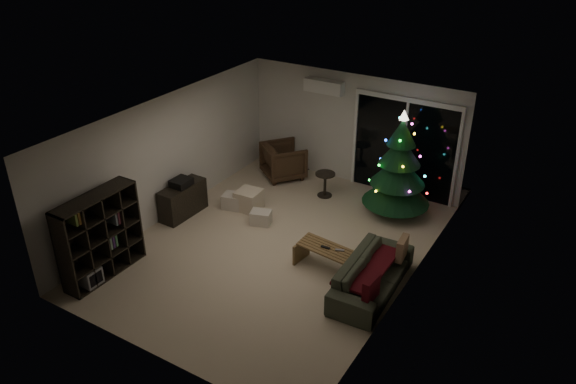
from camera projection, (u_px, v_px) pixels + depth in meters
name	position (u px, v px, depth m)	size (l,w,h in m)	color
room	(335.00, 174.00, 10.92)	(6.50, 7.51, 2.60)	beige
bookshelf	(92.00, 233.00, 9.48)	(0.38, 1.52, 1.52)	black
media_cabinet	(183.00, 200.00, 11.39)	(0.40, 1.07, 0.67)	black
stereo	(181.00, 182.00, 11.20)	(0.34, 0.40, 0.14)	black
armchair	(284.00, 161.00, 12.91)	(0.87, 0.89, 0.81)	#3F301B
ottoman	(249.00, 200.00, 11.64)	(0.48, 0.48, 0.43)	beige
cardboard_box_a	(234.00, 201.00, 11.71)	(0.44, 0.34, 0.31)	beige
cardboard_box_b	(261.00, 217.00, 11.16)	(0.40, 0.30, 0.28)	beige
side_table	(325.00, 185.00, 12.14)	(0.43, 0.43, 0.54)	black
floor_lamp	(309.00, 134.00, 13.15)	(0.28, 0.28, 1.73)	black
sofa	(372.00, 275.00, 9.20)	(2.01, 0.79, 0.59)	#232721
sofa_throw	(367.00, 266.00, 9.19)	(0.63, 1.45, 0.05)	#3E0D14
cushion_a	(402.00, 248.00, 9.47)	(0.12, 0.39, 0.39)	#9B775B
cushion_b	(371.00, 289.00, 8.49)	(0.12, 0.39, 0.39)	#3E0D14
coffee_table	(333.00, 260.00, 9.72)	(1.32, 0.46, 0.42)	brown
remote_a	(325.00, 247.00, 9.68)	(0.16, 0.05, 0.02)	black
remote_b	(340.00, 250.00, 9.61)	(0.15, 0.04, 0.02)	slate
christmas_tree	(399.00, 164.00, 11.10)	(1.38, 1.38, 2.22)	black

